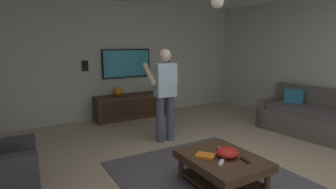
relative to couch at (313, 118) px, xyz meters
name	(u,v)px	position (x,y,z in m)	size (l,w,h in m)	color
ground_plane	(226,177)	(-0.47, 2.60, -0.32)	(8.65, 8.65, 0.00)	tan
wall_back_tv	(122,60)	(3.19, 2.60, 1.00)	(0.10, 6.40, 2.64)	#B2B7AD
area_rug	(211,179)	(-0.42, 2.82, -0.31)	(2.44, 2.17, 0.01)	#514C56
couch	(313,118)	(0.00, 0.00, 0.00)	(1.98, 1.07, 0.87)	#564C47
coffee_table	(222,165)	(-0.62, 2.82, -0.02)	(1.00, 0.80, 0.40)	#422B1C
media_console	(132,106)	(2.85, 2.52, -0.04)	(0.45, 1.70, 0.55)	#422B1C
tv	(127,63)	(3.10, 2.52, 0.94)	(0.05, 1.18, 0.66)	black
person_standing	(165,90)	(1.15, 2.61, 0.61)	(0.56, 0.56, 1.64)	#4C5166
bowl	(227,152)	(-0.66, 2.78, 0.14)	(0.26, 0.26, 0.12)	red
remote_white	(221,163)	(-0.76, 2.96, 0.09)	(0.15, 0.04, 0.02)	white
remote_black	(245,160)	(-0.86, 2.68, 0.09)	(0.15, 0.04, 0.02)	black
remote_grey	(222,149)	(-0.45, 2.68, 0.09)	(0.15, 0.04, 0.02)	slate
book	(206,156)	(-0.54, 3.01, 0.10)	(0.22, 0.16, 0.04)	orange
vase_round	(118,91)	(2.84, 2.85, 0.34)	(0.22, 0.22, 0.22)	orange
wall_speaker_left	(167,61)	(3.11, 1.41, 0.96)	(0.06, 0.12, 0.22)	black
wall_speaker_right	(85,66)	(3.11, 3.47, 0.92)	(0.06, 0.12, 0.22)	black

